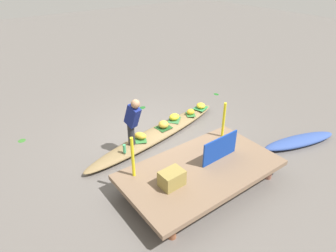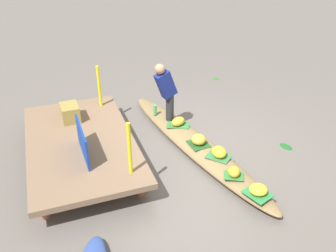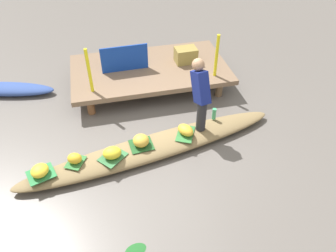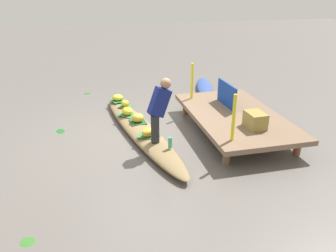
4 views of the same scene
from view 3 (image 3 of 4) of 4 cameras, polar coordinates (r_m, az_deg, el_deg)
The scene contains 21 objects.
canal_water at distance 5.51m, azimuth -2.54°, elevation -4.46°, with size 40.00×40.00×0.00m, color #605B56.
dock_platform at distance 6.92m, azimuth -3.17°, elevation 9.72°, with size 3.20×1.80×0.42m.
vendor_boat at distance 5.44m, azimuth -2.57°, elevation -3.70°, with size 4.47×0.60×0.20m, color olive.
moored_boat at distance 7.56m, azimuth -26.52°, elevation 5.77°, with size 2.06×0.45×0.20m, color #314B94.
leaf_mat_0 at distance 5.23m, azimuth -21.20°, elevation -7.77°, with size 0.38×0.33×0.01m, color #2B7E42.
banana_bunch_0 at distance 5.18m, azimuth -21.39°, elevation -7.21°, with size 0.27×0.25×0.15m, color yellow.
leaf_mat_1 at distance 5.24m, azimuth -15.76°, elevation -6.05°, with size 0.31×0.24×0.01m, color #327536.
banana_bunch_1 at distance 5.19m, azimuth -15.92°, elevation -5.44°, with size 0.22×0.18×0.16m, color gold.
leaf_mat_2 at distance 5.33m, azimuth -4.67°, elevation -3.28°, with size 0.37×0.34×0.01m, color #1F5022.
banana_bunch_2 at distance 5.27m, azimuth -4.72°, elevation -2.53°, with size 0.26×0.26×0.19m, color gold.
leaf_mat_3 at distance 5.19m, azimuth -9.58°, elevation -5.31°, with size 0.40×0.30×0.01m, color #35713F.
banana_bunch_3 at distance 5.13m, azimuth -9.68°, elevation -4.62°, with size 0.29×0.23×0.18m, color yellow.
leaf_mat_4 at distance 5.52m, azimuth 3.04°, elevation -1.34°, with size 0.43×0.27×0.01m, color #317537.
banana_bunch_4 at distance 5.47m, azimuth 3.07°, elevation -0.70°, with size 0.31×0.21×0.16m, color gold.
vendor_person at distance 5.28m, azimuth 5.67°, elevation 5.84°, with size 0.26×0.47×1.23m.
water_bottle at distance 5.82m, azimuth 8.01°, elevation 2.11°, with size 0.07×0.07×0.21m, color #42AA6E.
market_banner at distance 6.70m, azimuth -7.56°, elevation 11.54°, with size 0.94×0.03×0.53m, color #113697.
railing_post_west at distance 6.08m, azimuth -13.55°, elevation 9.29°, with size 0.06×0.06×0.86m, color yellow.
railing_post_east at distance 6.47m, azimuth 8.44°, elevation 11.96°, with size 0.06×0.06×0.86m, color yellow.
produce_crate at distance 7.02m, azimuth 3.11°, elevation 12.20°, with size 0.44×0.32×0.31m, color olive.
drifting_plant_2 at distance 4.45m, azimuth -5.62°, elevation -20.63°, with size 0.28×0.18×0.01m, color #1D5B22.
Camera 3 is at (-0.66, -3.85, 3.88)m, focal length 35.09 mm.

